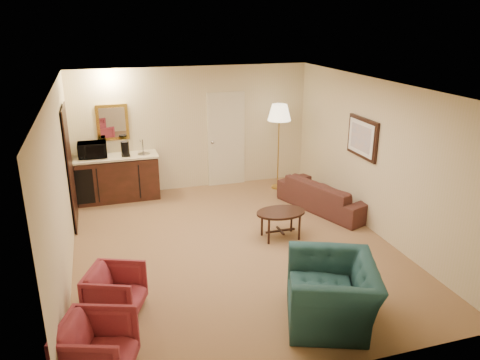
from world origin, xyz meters
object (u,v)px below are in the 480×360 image
(rose_chair_near, at_px, (115,289))
(waste_bin, at_px, (152,190))
(sofa, at_px, (326,190))
(rose_chair_far, at_px, (97,346))
(coffee_table, at_px, (281,224))
(teal_armchair, at_px, (332,283))
(wetbar_cabinet, at_px, (118,178))
(microwave, at_px, (92,148))
(coffee_maker, at_px, (125,149))
(floor_lamp, at_px, (278,147))

(rose_chair_near, bearing_deg, waste_bin, 9.26)
(rose_chair_near, height_order, waste_bin, rose_chair_near)
(sofa, height_order, rose_chair_far, sofa)
(rose_chair_near, relative_size, coffee_table, 0.79)
(coffee_table, bearing_deg, teal_armchair, -96.30)
(wetbar_cabinet, xyz_separation_m, waste_bin, (0.65, -0.07, -0.32))
(microwave, bearing_deg, sofa, -21.97)
(wetbar_cabinet, relative_size, coffee_maker, 5.49)
(sofa, xyz_separation_m, rose_chair_far, (-4.30, -3.36, -0.02))
(wetbar_cabinet, height_order, rose_chair_near, wetbar_cabinet)
(rose_chair_far, distance_m, microwave, 5.17)
(rose_chair_near, height_order, microwave, microwave)
(rose_chair_far, relative_size, waste_bin, 2.52)
(sofa, relative_size, microwave, 3.62)
(waste_bin, xyz_separation_m, microwave, (-1.09, 0.11, 0.96))
(coffee_table, bearing_deg, wetbar_cabinet, 133.68)
(sofa, distance_m, microwave, 4.64)
(wetbar_cabinet, bearing_deg, sofa, -24.33)
(rose_chair_far, distance_m, coffee_table, 3.88)
(waste_bin, bearing_deg, floor_lamp, -5.29)
(sofa, height_order, teal_armchair, teal_armchair)
(teal_armchair, xyz_separation_m, microwave, (-2.68, 4.96, 0.59))
(sofa, relative_size, rose_chair_near, 2.97)
(coffee_table, height_order, microwave, microwave)
(rose_chair_far, distance_m, floor_lamp, 6.15)
(coffee_table, distance_m, floor_lamp, 2.54)
(rose_chair_far, bearing_deg, wetbar_cabinet, 14.05)
(teal_armchair, xyz_separation_m, waste_bin, (-1.60, 4.85, -0.37))
(sofa, relative_size, floor_lamp, 1.07)
(microwave, bearing_deg, coffee_maker, -8.73)
(rose_chair_near, distance_m, rose_chair_far, 1.12)
(teal_armchair, height_order, rose_chair_near, teal_armchair)
(coffee_maker, bearing_deg, microwave, 159.32)
(rose_chair_far, bearing_deg, rose_chair_near, 7.53)
(rose_chair_far, xyz_separation_m, microwave, (0.06, 5.12, 0.74))
(teal_armchair, xyz_separation_m, coffee_table, (0.25, 2.30, -0.28))
(wetbar_cabinet, bearing_deg, waste_bin, -6.15)
(wetbar_cabinet, distance_m, microwave, 0.78)
(coffee_table, height_order, coffee_maker, coffee_maker)
(floor_lamp, xyz_separation_m, microwave, (-3.79, 0.36, 0.18))
(sofa, relative_size, coffee_table, 2.36)
(sofa, bearing_deg, rose_chair_far, 107.77)
(rose_chair_far, xyz_separation_m, coffee_table, (3.00, 2.46, -0.12))
(coffee_table, bearing_deg, sofa, 34.75)
(wetbar_cabinet, bearing_deg, coffee_table, -46.32)
(floor_lamp, bearing_deg, rose_chair_near, -134.59)
(waste_bin, distance_m, microwave, 1.46)
(sofa, bearing_deg, rose_chair_near, 98.94)
(wetbar_cabinet, distance_m, rose_chair_far, 5.10)
(waste_bin, bearing_deg, coffee_table, -54.02)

